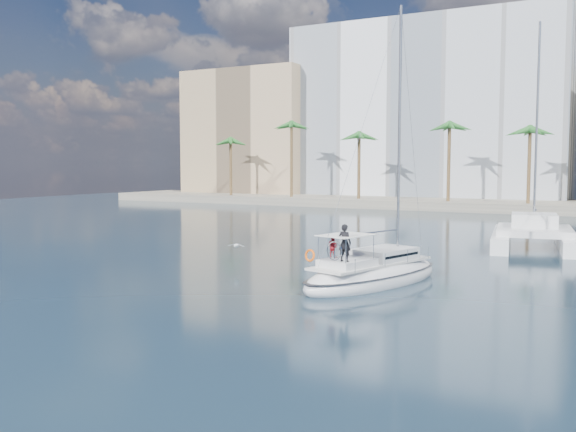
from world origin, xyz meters
The scene contains 9 objects.
ground centered at (0.00, 0.00, 0.00)m, with size 160.00×160.00×0.00m, color black.
quay centered at (0.00, 61.00, 0.60)m, with size 120.00×14.00×1.20m, color gray.
building_modern centered at (-12.00, 73.00, 14.00)m, with size 42.00×16.00×28.00m, color white.
building_tan_left centered at (-42.00, 69.00, 11.00)m, with size 22.00×14.00×22.00m, color tan.
palm_left centered at (-34.00, 57.00, 10.28)m, with size 3.60×3.60×12.30m.
palm_centre centered at (0.00, 57.00, 10.28)m, with size 3.60×3.60×12.30m.
main_sloop centered at (5.28, 3.33, 0.50)m, with size 5.95×10.74×15.21m.
catamaran centered at (10.55, 22.52, 1.13)m, with size 7.41×12.21×16.80m.
seagull centered at (-4.56, 5.53, 1.14)m, with size 1.16×0.50×0.21m.
Camera 1 is at (17.05, -27.56, 6.23)m, focal length 40.00 mm.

